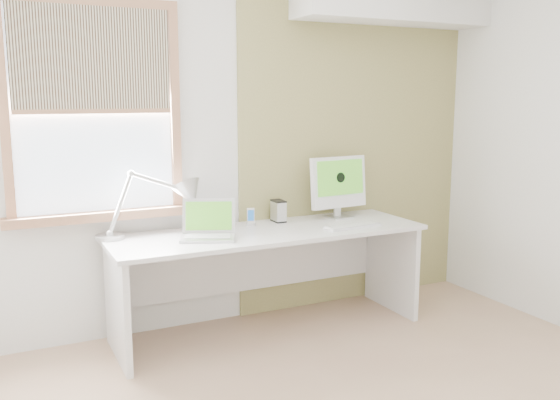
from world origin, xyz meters
TOP-DOWN VIEW (x-y plane):
  - room at (0.00, 0.00)m, footprint 4.04×3.54m
  - accent_wall at (1.00, 1.74)m, footprint 2.00×0.02m
  - window at (-1.00, 1.71)m, footprint 1.20×0.14m
  - desk at (0.07, 1.44)m, footprint 2.20×0.70m
  - desk_lamp at (-0.52, 1.58)m, footprint 0.78×0.31m
  - laptop at (-0.37, 1.37)m, footprint 0.43×0.39m
  - phone_dock at (0.03, 1.59)m, footprint 0.08×0.08m
  - external_drive at (0.26, 1.61)m, footprint 0.08×0.12m
  - imac at (0.74, 1.56)m, footprint 0.48×0.17m
  - keyboard at (0.65, 1.21)m, footprint 0.44×0.16m
  - mouse at (0.45, 1.21)m, footprint 0.05×0.09m

SIDE VIEW (x-z plane):
  - desk at x=0.07m, z-range 0.17..0.90m
  - keyboard at x=0.65m, z-range 0.73..0.75m
  - mouse at x=0.45m, z-range 0.73..0.76m
  - phone_dock at x=0.03m, z-range 0.70..0.83m
  - laptop at x=-0.37m, z-range 0.67..0.91m
  - external_drive at x=0.26m, z-range 0.73..0.89m
  - desk_lamp at x=-0.52m, z-range 0.74..1.18m
  - imac at x=0.74m, z-range 0.76..1.22m
  - room at x=0.00m, z-range -0.02..2.62m
  - accent_wall at x=1.00m, z-range 0.00..2.60m
  - window at x=-1.00m, z-range 0.83..2.25m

